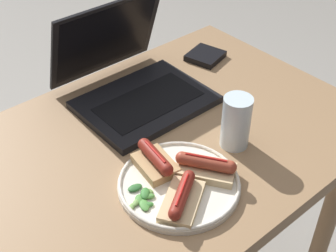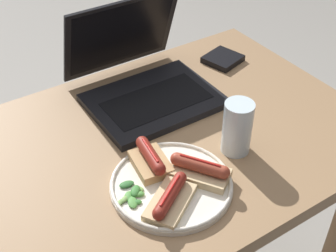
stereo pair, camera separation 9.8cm
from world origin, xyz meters
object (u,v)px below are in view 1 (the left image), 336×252
Objects in this scene: plate at (179,184)px; laptop at (134,83)px; drinking_glass at (236,122)px; external_drive at (205,56)px.

laptop is at bearing 68.33° from plate.
plate is (-0.12, -0.30, -0.03)m from laptop.
drinking_glass is 0.37m from external_drive.
laptop is at bearing 169.29° from external_drive.
laptop is 0.27m from external_drive.
drinking_glass is at bearing -139.71° from external_drive.
external_drive is at bearing 4.64° from laptop.
external_drive is at bearing 39.96° from plate.
laptop is 1.26× the size of plate.
external_drive is (0.27, 0.02, -0.03)m from laptop.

